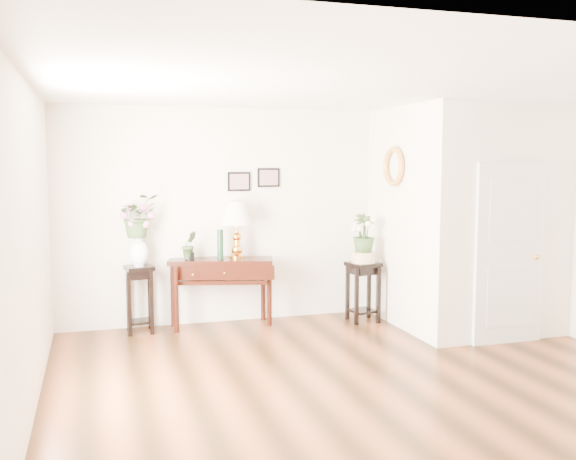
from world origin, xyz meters
name	(u,v)px	position (x,y,z in m)	size (l,w,h in m)	color
floor	(369,382)	(0.00, 0.00, 0.00)	(6.00, 5.50, 0.02)	brown
ceiling	(373,85)	(0.00, 0.00, 2.80)	(6.00, 5.50, 0.02)	white
wall_back	(286,215)	(0.00, 2.75, 1.40)	(6.00, 0.02, 2.80)	white
wall_left	(27,250)	(-3.00, 0.00, 1.40)	(0.02, 5.50, 2.80)	white
partition	(463,217)	(2.10, 1.77, 1.40)	(1.80, 1.95, 2.80)	white
door	(510,254)	(2.10, 0.78, 1.05)	(0.90, 0.05, 2.10)	silver
art_print_left	(239,182)	(-0.65, 2.73, 1.85)	(0.30, 0.02, 0.25)	black
art_print_right	(269,178)	(-0.25, 2.73, 1.90)	(0.30, 0.02, 0.25)	black
wall_ornament	(393,166)	(1.16, 1.90, 2.05)	(0.51, 0.51, 0.07)	#C38044
console_table	(221,292)	(-0.94, 2.51, 0.44)	(1.31, 0.44, 0.88)	black
table_lamp	(237,231)	(-0.74, 2.51, 1.23)	(0.42, 0.42, 0.74)	orange
green_vase	(220,246)	(-0.95, 2.51, 1.05)	(0.08, 0.08, 0.38)	black
potted_plant	(189,246)	(-1.34, 2.51, 1.05)	(0.19, 0.16, 0.35)	#2F4C24
plant_stand_a	(140,299)	(-1.97, 2.49, 0.42)	(0.32, 0.32, 0.83)	black
porcelain_vase	(139,248)	(-1.97, 2.49, 1.06)	(0.23, 0.23, 0.40)	white
lily_arrangement	(138,212)	(-1.97, 2.49, 1.50)	(0.48, 0.42, 0.53)	#2F4C24
plant_stand_b	(363,292)	(0.90, 2.21, 0.39)	(0.37, 0.37, 0.79)	black
ceramic_bowl	(363,256)	(0.90, 2.21, 0.87)	(0.32, 0.32, 0.14)	beige
narcissus	(364,234)	(0.90, 2.21, 1.17)	(0.29, 0.29, 0.52)	#2F4C24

